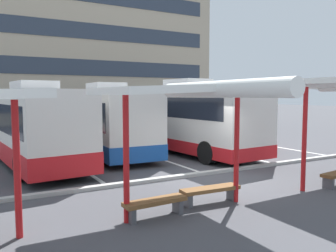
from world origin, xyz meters
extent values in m
plane|color=#47474C|center=(0.00, 0.00, 0.00)|extent=(160.00, 160.00, 0.00)
cube|color=tan|center=(0.00, 31.90, 7.46)|extent=(37.00, 11.38, 14.93)
cube|color=#2D3847|center=(0.00, 26.18, 2.05)|extent=(34.04, 0.08, 1.64)
cube|color=#2D3847|center=(0.00, 26.18, 5.78)|extent=(34.04, 0.08, 1.64)
cube|color=#2D3847|center=(0.00, 26.18, 9.52)|extent=(34.04, 0.08, 1.64)
cube|color=silver|center=(-5.36, 6.79, 1.70)|extent=(3.36, 10.83, 2.85)
cube|color=red|center=(-5.36, 6.79, 0.65)|extent=(3.40, 10.87, 0.75)
cube|color=black|center=(-5.36, 6.79, 2.04)|extent=(3.31, 9.98, 1.09)
cube|color=black|center=(-5.84, 12.07, 2.04)|extent=(2.12, 0.27, 1.71)
cube|color=silver|center=(-5.25, 5.46, 3.31)|extent=(1.64, 2.32, 0.36)
cylinder|color=black|center=(-4.60, 10.60, 0.50)|extent=(0.39, 1.02, 1.00)
cylinder|color=black|center=(-6.13, 2.98, 0.50)|extent=(0.39, 1.02, 1.00)
cylinder|color=black|center=(-3.93, 3.18, 0.50)|extent=(0.39, 1.02, 1.00)
cube|color=silver|center=(-1.61, 8.46, 1.72)|extent=(2.86, 11.62, 2.90)
cube|color=#194C9E|center=(-1.61, 8.46, 0.61)|extent=(2.90, 11.66, 0.66)
cube|color=black|center=(-1.61, 8.46, 2.03)|extent=(2.85, 10.70, 1.18)
cube|color=black|center=(-1.39, 14.19, 2.07)|extent=(2.14, 0.16, 1.74)
cube|color=silver|center=(-1.66, 7.01, 3.35)|extent=(1.54, 2.25, 0.36)
cylinder|color=black|center=(-2.56, 12.66, 0.50)|extent=(0.34, 1.01, 1.00)
cylinder|color=black|center=(-0.34, 12.58, 0.50)|extent=(0.34, 1.01, 1.00)
cylinder|color=black|center=(-2.87, 4.33, 0.50)|extent=(0.34, 1.01, 1.00)
cylinder|color=black|center=(-0.65, 4.25, 0.50)|extent=(0.34, 1.01, 1.00)
cube|color=silver|center=(1.97, 6.92, 1.82)|extent=(3.50, 12.45, 3.10)
cube|color=red|center=(1.97, 6.92, 0.55)|extent=(3.54, 12.50, 0.56)
cube|color=black|center=(1.97, 6.92, 2.35)|extent=(3.45, 11.47, 0.94)
cube|color=black|center=(1.52, 13.02, 2.20)|extent=(2.28, 0.25, 1.86)
cube|color=silver|center=(2.09, 5.39, 3.55)|extent=(1.71, 2.31, 0.36)
cylinder|color=black|center=(0.44, 11.37, 0.50)|extent=(0.37, 1.02, 1.00)
cylinder|color=black|center=(2.83, 11.55, 0.50)|extent=(0.37, 1.02, 1.00)
cylinder|color=black|center=(1.12, 2.30, 0.50)|extent=(0.37, 1.02, 1.00)
cylinder|color=black|center=(3.50, 2.48, 0.50)|extent=(0.37, 1.02, 1.00)
cube|color=silver|center=(5.61, 9.25, 1.84)|extent=(2.80, 11.04, 3.12)
cube|color=red|center=(5.61, 9.25, 0.66)|extent=(2.84, 11.09, 0.77)
cube|color=black|center=(5.61, 9.25, 2.34)|extent=(2.80, 10.17, 1.00)
cube|color=black|center=(5.81, 14.70, 2.21)|extent=(2.13, 0.16, 1.87)
cube|color=silver|center=(5.56, 7.88, 3.58)|extent=(1.53, 2.25, 0.36)
cylinder|color=black|center=(4.64, 13.17, 0.50)|extent=(0.34, 1.01, 1.00)
cylinder|color=black|center=(6.86, 13.09, 0.50)|extent=(0.34, 1.01, 1.00)
cylinder|color=black|center=(4.37, 5.41, 0.50)|extent=(0.34, 1.01, 1.00)
cylinder|color=black|center=(6.58, 5.33, 0.50)|extent=(0.34, 1.01, 1.00)
cube|color=white|center=(-3.75, 7.84, 0.00)|extent=(0.16, 14.00, 0.01)
cube|color=white|center=(0.00, 7.84, 0.00)|extent=(0.16, 14.00, 0.01)
cube|color=white|center=(3.75, 7.84, 0.00)|extent=(0.16, 14.00, 0.01)
cube|color=white|center=(7.51, 7.84, 0.00)|extent=(0.16, 14.00, 0.01)
cylinder|color=red|center=(-6.71, -2.05, 1.42)|extent=(0.14, 0.14, 2.84)
cylinder|color=red|center=(-4.45, -2.33, 1.50)|extent=(0.14, 0.14, 3.00)
cylinder|color=red|center=(-1.22, -2.33, 1.50)|extent=(0.14, 0.14, 3.00)
cube|color=white|center=(-2.84, -2.33, 3.08)|extent=(4.23, 2.79, 0.32)
cylinder|color=white|center=(-2.84, -3.58, 3.05)|extent=(0.36, 4.23, 0.36)
cube|color=brown|center=(-3.74, -2.38, 0.40)|extent=(1.60, 0.49, 0.10)
cube|color=#4C4C51|center=(-4.38, -2.40, 0.17)|extent=(0.13, 0.34, 0.35)
cube|color=#4C4C51|center=(-3.10, -2.35, 0.17)|extent=(0.13, 0.34, 0.35)
cube|color=brown|center=(-1.94, -2.13, 0.40)|extent=(1.72, 0.52, 0.10)
cube|color=#4C4C51|center=(-2.64, -2.09, 0.17)|extent=(0.14, 0.34, 0.35)
cube|color=#4C4C51|center=(-1.24, -2.17, 0.17)|extent=(0.14, 0.34, 0.35)
cylinder|color=red|center=(1.29, -2.49, 1.59)|extent=(0.14, 0.14, 3.17)
cube|color=#4C4C51|center=(2.18, -2.72, 0.17)|extent=(0.16, 0.35, 0.35)
cube|color=#ADADA8|center=(0.00, 0.75, 0.06)|extent=(44.00, 0.24, 0.12)
camera|label=1|loc=(-7.43, -9.60, 2.92)|focal=37.23mm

